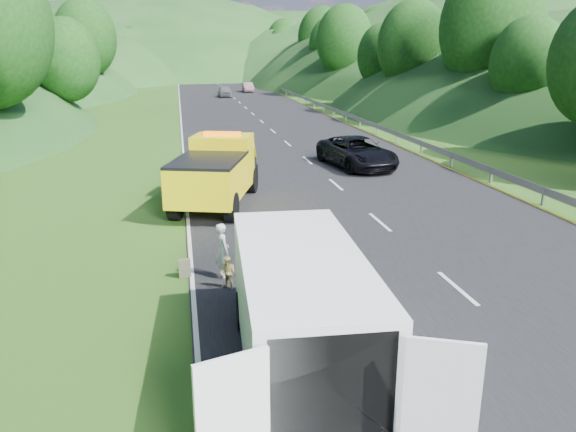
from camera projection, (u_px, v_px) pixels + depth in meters
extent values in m
plane|color=#38661E|center=(329.00, 269.00, 16.22)|extent=(320.00, 320.00, 0.00)
cube|color=black|center=(253.00, 114.00, 54.39)|extent=(14.00, 200.00, 0.02)
cube|color=gray|center=(300.00, 101.00, 67.47)|extent=(0.06, 140.00, 1.52)
cylinder|color=black|center=(205.00, 179.00, 24.89)|extent=(0.70, 1.17, 1.11)
cylinder|color=black|center=(252.00, 180.00, 24.67)|extent=(0.70, 1.17, 1.11)
cylinder|color=black|center=(175.00, 206.00, 20.67)|extent=(0.70, 1.17, 1.11)
cylinder|color=black|center=(231.00, 207.00, 20.45)|extent=(0.70, 1.17, 1.11)
cube|color=yellow|center=(223.00, 160.00, 23.58)|extent=(2.80, 2.39, 2.11)
cube|color=yellow|center=(209.00, 180.00, 21.29)|extent=(3.43, 4.32, 1.44)
cube|color=black|center=(208.00, 160.00, 21.06)|extent=(3.43, 4.32, 0.11)
cube|color=black|center=(230.00, 168.00, 25.02)|extent=(2.51, 1.92, 0.78)
cube|color=black|center=(233.00, 170.00, 25.72)|extent=(2.29, 0.89, 0.55)
cube|color=yellow|center=(231.00, 150.00, 25.19)|extent=(2.38, 1.48, 1.21)
cube|color=orange|center=(222.00, 134.00, 23.26)|extent=(1.57, 0.72, 0.18)
cube|color=black|center=(227.00, 148.00, 24.21)|extent=(2.04, 0.70, 1.00)
cylinder|color=black|center=(244.00, 310.00, 12.67)|extent=(0.37, 0.89, 0.87)
cylinder|color=black|center=(329.00, 305.00, 12.92)|extent=(0.37, 0.89, 0.87)
cylinder|color=black|center=(258.00, 412.00, 9.14)|extent=(0.37, 0.89, 0.87)
cylinder|color=black|center=(375.00, 402.00, 9.39)|extent=(0.37, 0.89, 0.87)
cube|color=white|center=(301.00, 304.00, 10.63)|extent=(2.54, 5.80, 2.02)
cube|color=white|center=(281.00, 267.00, 13.61)|extent=(2.24, 1.10, 1.09)
cube|color=black|center=(282.00, 235.00, 13.15)|extent=(2.04, 0.48, 0.91)
cube|color=black|center=(332.00, 388.00, 7.98)|extent=(1.86, 0.21, 1.75)
cube|color=white|center=(233.00, 418.00, 7.33)|extent=(1.01, 0.36, 1.86)
cube|color=white|center=(441.00, 401.00, 7.70)|extent=(0.98, 0.47, 1.86)
imported|color=silver|center=(223.00, 277.00, 15.61)|extent=(0.56, 0.66, 1.56)
imported|color=#D3BB70|center=(228.00, 289.00, 14.83)|extent=(0.55, 0.55, 0.89)
imported|color=#232227|center=(355.00, 388.00, 10.54)|extent=(1.11, 0.74, 1.61)
cube|color=#5A5B44|center=(185.00, 268.00, 15.56)|extent=(0.34, 0.20, 0.52)
cylinder|color=black|center=(368.00, 389.00, 10.51)|extent=(0.68, 0.68, 0.20)
imported|color=black|center=(356.00, 167.00, 30.10)|extent=(3.52, 6.06, 1.59)
imported|color=#525258|center=(225.00, 97.00, 73.44)|extent=(1.66, 4.13, 1.41)
imported|color=#734D55|center=(248.00, 92.00, 81.71)|extent=(1.42, 4.06, 1.34)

